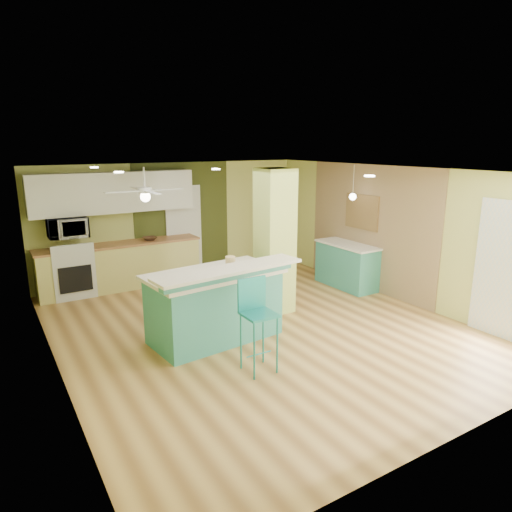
% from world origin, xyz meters
% --- Properties ---
extents(floor, '(6.00, 7.00, 0.01)m').
position_xyz_m(floor, '(0.00, 0.00, -0.01)').
color(floor, brown).
rests_on(floor, ground).
extents(ceiling, '(6.00, 7.00, 0.01)m').
position_xyz_m(ceiling, '(0.00, 0.00, 2.50)').
color(ceiling, white).
rests_on(ceiling, wall_back).
extents(wall_back, '(6.00, 0.01, 2.50)m').
position_xyz_m(wall_back, '(0.00, 3.50, 1.25)').
color(wall_back, '#C3C96B').
rests_on(wall_back, floor).
extents(wall_front, '(6.00, 0.01, 2.50)m').
position_xyz_m(wall_front, '(0.00, -3.50, 1.25)').
color(wall_front, '#C3C96B').
rests_on(wall_front, floor).
extents(wall_left, '(0.01, 7.00, 2.50)m').
position_xyz_m(wall_left, '(-3.00, 0.00, 1.25)').
color(wall_left, '#C3C96B').
rests_on(wall_left, floor).
extents(wall_right, '(0.01, 7.00, 2.50)m').
position_xyz_m(wall_right, '(3.00, 0.00, 1.25)').
color(wall_right, '#C3C96B').
rests_on(wall_right, floor).
extents(wood_panel, '(0.02, 3.40, 2.50)m').
position_xyz_m(wood_panel, '(2.99, 0.60, 1.25)').
color(wood_panel, '#81664A').
rests_on(wood_panel, floor).
extents(olive_accent, '(2.20, 0.02, 2.50)m').
position_xyz_m(olive_accent, '(0.20, 3.49, 1.25)').
color(olive_accent, '#3D451B').
rests_on(olive_accent, floor).
extents(interior_door, '(0.82, 0.05, 2.00)m').
position_xyz_m(interior_door, '(0.20, 3.46, 1.00)').
color(interior_door, white).
rests_on(interior_door, floor).
extents(french_door, '(0.04, 1.08, 2.10)m').
position_xyz_m(french_door, '(2.97, -2.30, 1.05)').
color(french_door, white).
rests_on(french_door, floor).
extents(column, '(0.55, 0.55, 2.50)m').
position_xyz_m(column, '(0.65, 0.50, 1.25)').
color(column, '#BDD060').
rests_on(column, floor).
extents(kitchen_run, '(3.25, 0.63, 0.94)m').
position_xyz_m(kitchen_run, '(-1.30, 3.20, 0.47)').
color(kitchen_run, '#D6CE70').
rests_on(kitchen_run, floor).
extents(stove, '(0.76, 0.66, 1.08)m').
position_xyz_m(stove, '(-2.25, 3.19, 0.46)').
color(stove, silver).
rests_on(stove, floor).
extents(upper_cabinets, '(3.20, 0.34, 0.80)m').
position_xyz_m(upper_cabinets, '(-1.30, 3.32, 1.95)').
color(upper_cabinets, white).
rests_on(upper_cabinets, wall_back).
extents(microwave, '(0.70, 0.48, 0.39)m').
position_xyz_m(microwave, '(-2.25, 3.20, 1.35)').
color(microwave, white).
rests_on(microwave, wall_back).
extents(ceiling_fan, '(1.41, 1.41, 0.61)m').
position_xyz_m(ceiling_fan, '(-1.10, 2.00, 2.08)').
color(ceiling_fan, white).
rests_on(ceiling_fan, ceiling).
extents(pendant_lamp, '(0.14, 0.14, 0.69)m').
position_xyz_m(pendant_lamp, '(2.65, 0.75, 1.88)').
color(pendant_lamp, silver).
rests_on(pendant_lamp, ceiling).
extents(wall_decor, '(0.03, 0.90, 0.70)m').
position_xyz_m(wall_decor, '(2.96, 0.80, 1.55)').
color(wall_decor, brown).
rests_on(wall_decor, wood_panel).
extents(peninsula, '(2.30, 1.41, 1.21)m').
position_xyz_m(peninsula, '(-0.78, -0.06, 0.56)').
color(peninsula, teal).
rests_on(peninsula, floor).
extents(bar_stool, '(0.41, 0.41, 1.23)m').
position_xyz_m(bar_stool, '(-0.76, -1.18, 0.82)').
color(bar_stool, teal).
rests_on(bar_stool, floor).
extents(side_counter, '(0.60, 1.41, 0.91)m').
position_xyz_m(side_counter, '(2.70, 0.88, 0.46)').
color(side_counter, teal).
rests_on(side_counter, floor).
extents(fruit_bowl, '(0.30, 0.30, 0.07)m').
position_xyz_m(fruit_bowl, '(-0.69, 3.16, 0.98)').
color(fruit_bowl, '#3C2618').
rests_on(fruit_bowl, kitchen_run).
extents(canister, '(0.15, 0.15, 0.20)m').
position_xyz_m(canister, '(-0.50, -0.01, 1.15)').
color(canister, gold).
rests_on(canister, peninsula).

